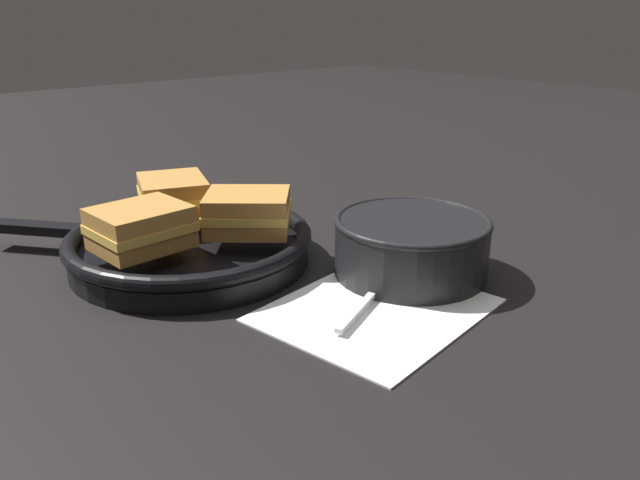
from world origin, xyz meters
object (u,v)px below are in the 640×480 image
sandwich_near_left (173,196)px  sandwich_near_right (141,228)px  soup_bowl (411,243)px  spoon (377,289)px  sandwich_far_left (248,212)px  skillet (189,246)px

sandwich_near_left → sandwich_near_right: 0.12m
soup_bowl → sandwich_near_left: size_ratio=1.46×
soup_bowl → spoon: bearing=-167.8°
sandwich_far_left → sandwich_near_right: bearing=165.3°
sandwich_near_left → sandwich_far_left: (0.03, -0.12, 0.00)m
skillet → spoon: bearing=-64.1°
skillet → sandwich_near_right: bearing=-163.0°
sandwich_near_left → soup_bowl: bearing=-59.9°
spoon → sandwich_near_right: (-0.17, 0.19, 0.06)m
spoon → sandwich_near_left: sandwich_near_left is taller
soup_bowl → spoon: (-0.07, -0.02, -0.03)m
sandwich_near_right → soup_bowl: bearing=-36.6°
sandwich_near_right → sandwich_far_left: (0.12, -0.03, 0.00)m
soup_bowl → sandwich_near_left: bearing=120.1°
skillet → sandwich_near_left: 0.08m
skillet → sandwich_near_left: size_ratio=3.02×
soup_bowl → sandwich_near_right: (-0.24, 0.18, 0.03)m
sandwich_far_left → spoon: bearing=-72.2°
sandwich_near_left → sandwich_near_right: same height
spoon → skillet: size_ratio=0.39×
soup_bowl → spoon: size_ratio=1.24×
sandwich_near_right → skillet: bearing=17.0°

